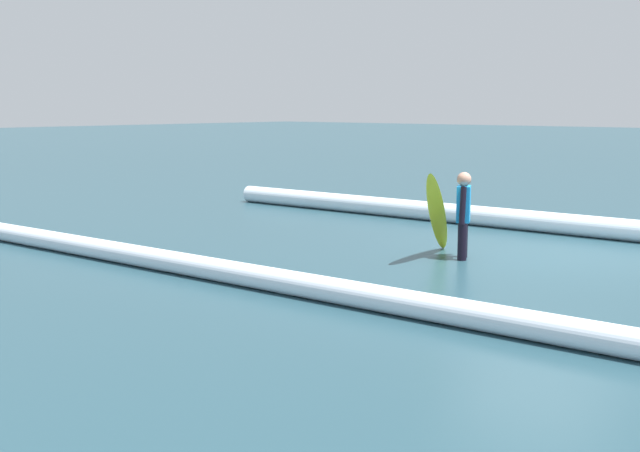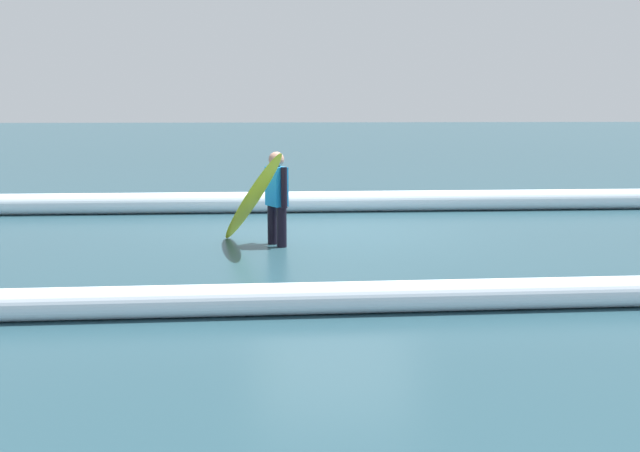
{
  "view_description": "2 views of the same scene",
  "coord_description": "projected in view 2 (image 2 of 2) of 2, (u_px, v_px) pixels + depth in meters",
  "views": [
    {
      "loc": [
        -5.94,
        12.11,
        2.38
      ],
      "look_at": [
        1.17,
        3.81,
        0.83
      ],
      "focal_mm": 48.02,
      "sensor_mm": 36.0,
      "label": 1
    },
    {
      "loc": [
        1.03,
        11.36,
        2.01
      ],
      "look_at": [
        0.42,
        2.69,
        0.6
      ],
      "focal_mm": 42.07,
      "sensor_mm": 36.0,
      "label": 2
    }
  ],
  "objects": [
    {
      "name": "ground_plane",
      "position": [
        335.0,
        236.0,
        11.58
      ],
      "size": [
        151.04,
        151.04,
        0.0
      ],
      "primitive_type": "plane",
      "color": "#22424E"
    },
    {
      "name": "wave_crest_foreground",
      "position": [
        402.0,
        201.0,
        14.28
      ],
      "size": [
        21.13,
        0.45,
        0.39
      ],
      "primitive_type": "cylinder",
      "rotation": [
        0.0,
        1.57,
        0.0
      ],
      "color": "white",
      "rests_on": "ground_plane"
    },
    {
      "name": "surfer",
      "position": [
        277.0,
        194.0,
        10.69
      ],
      "size": [
        0.34,
        0.57,
        1.35
      ],
      "rotation": [
        0.0,
        0.0,
        5.2
      ],
      "color": "black",
      "rests_on": "ground_plane"
    },
    {
      "name": "wave_crest_midground",
      "position": [
        197.0,
        301.0,
        7.15
      ],
      "size": [
        22.73,
        0.68,
        0.31
      ],
      "primitive_type": "cylinder",
      "rotation": [
        0.0,
        1.57,
        0.02
      ],
      "color": "white",
      "rests_on": "ground_plane"
    },
    {
      "name": "surfboard",
      "position": [
        252.0,
        199.0,
        10.49
      ],
      "size": [
        1.04,
        1.78,
        1.42
      ],
      "color": "yellow",
      "rests_on": "ground_plane"
    }
  ]
}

